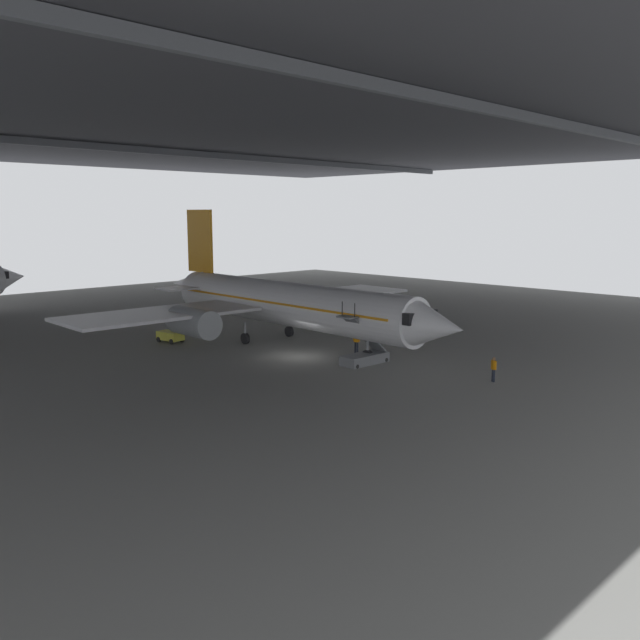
# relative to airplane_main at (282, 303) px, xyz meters

# --- Properties ---
(ground_plane) EXTENTS (110.00, 110.00, 0.00)m
(ground_plane) POSITION_rel_airplane_main_xyz_m (-2.34, -4.70, -3.35)
(ground_plane) COLOR gray
(hangar_structure) EXTENTS (121.00, 99.00, 18.98)m
(hangar_structure) POSITION_rel_airplane_main_xyz_m (-2.39, 9.05, 15.00)
(hangar_structure) COLOR #4C4F54
(hangar_structure) RESTS_ON ground_plane
(airplane_main) EXTENTS (33.30, 34.61, 10.93)m
(airplane_main) POSITION_rel_airplane_main_xyz_m (0.00, 0.00, 0.00)
(airplane_main) COLOR white
(airplane_main) RESTS_ON ground_plane
(boarding_stairs) EXTENTS (4.12, 1.60, 4.55)m
(boarding_stairs) POSITION_rel_airplane_main_xyz_m (-0.79, -9.62, -2.63)
(boarding_stairs) COLOR slate
(boarding_stairs) RESTS_ON ground_plane
(crew_worker_near_nose) EXTENTS (0.39, 0.47, 1.60)m
(crew_worker_near_nose) POSITION_rel_airplane_main_xyz_m (1.27, -18.75, -2.45)
(crew_worker_near_nose) COLOR #232838
(crew_worker_near_nose) RESTS_ON ground_plane
(crew_worker_by_stairs) EXTENTS (0.32, 0.53, 1.74)m
(crew_worker_by_stairs) POSITION_rel_airplane_main_xyz_m (1.47, -6.84, -2.35)
(crew_worker_by_stairs) COLOR #232838
(crew_worker_by_stairs) RESTS_ON ground_plane
(baggage_tug) EXTENTS (1.58, 2.36, 0.90)m
(baggage_tug) POSITION_rel_airplane_main_xyz_m (-6.29, 6.97, -2.83)
(baggage_tug) COLOR yellow
(baggage_tug) RESTS_ON ground_plane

